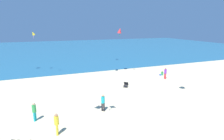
# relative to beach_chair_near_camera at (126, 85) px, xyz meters

# --- Properties ---
(ground_plane) EXTENTS (120.00, 120.00, 0.00)m
(ground_plane) POSITION_rel_beach_chair_near_camera_xyz_m (-2.53, -0.12, -0.25)
(ground_plane) COLOR beige
(ocean_water) EXTENTS (120.00, 60.00, 0.05)m
(ocean_water) POSITION_rel_beach_chair_near_camera_xyz_m (-2.53, 38.04, -0.23)
(ocean_water) COLOR #236084
(ocean_water) RESTS_ON ground_plane
(beach_chair_near_camera) EXTENTS (0.78, 0.79, 0.57)m
(beach_chair_near_camera) POSITION_rel_beach_chair_near_camera_xyz_m (0.00, 0.00, 0.00)
(beach_chair_near_camera) COLOR black
(beach_chair_near_camera) RESTS_ON ground_plane
(person_0) EXTENTS (0.59, 0.41, 0.67)m
(person_0) POSITION_rel_beach_chair_near_camera_xyz_m (6.97, 2.68, -0.00)
(person_0) COLOR green
(person_0) RESTS_ON ground_plane
(person_2) EXTENTS (0.41, 0.41, 1.47)m
(person_2) POSITION_rel_beach_chair_near_camera_xyz_m (-4.40, -4.85, 0.60)
(person_2) COLOR black
(person_2) RESTS_ON ground_plane
(person_4) EXTENTS (0.40, 0.40, 1.46)m
(person_4) POSITION_rel_beach_chair_near_camera_xyz_m (-9.67, -4.55, 0.59)
(person_4) COLOR #19ADB2
(person_4) RESTS_ON ground_plane
(person_5) EXTENTS (0.37, 0.37, 1.52)m
(person_5) POSITION_rel_beach_chair_near_camera_xyz_m (6.27, 1.03, 0.63)
(person_5) COLOR red
(person_5) RESTS_ON ground_plane
(person_6) EXTENTS (0.34, 0.34, 1.50)m
(person_6) POSITION_rel_beach_chair_near_camera_xyz_m (-8.26, -6.98, 0.61)
(person_6) COLOR yellow
(person_6) RESTS_ON ground_plane
(kite_red) EXTENTS (0.91, 0.90, 1.21)m
(kite_red) POSITION_rel_beach_chair_near_camera_xyz_m (1.64, 5.73, 6.00)
(kite_red) COLOR red
(kite_yellow) EXTENTS (0.71, 0.74, 1.04)m
(kite_yellow) POSITION_rel_beach_chair_near_camera_xyz_m (-9.79, 10.68, 5.61)
(kite_yellow) COLOR yellow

